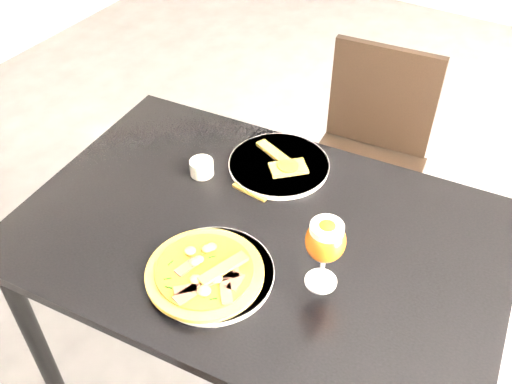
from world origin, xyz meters
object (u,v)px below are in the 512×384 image
Objects in this scene: pizza at (205,271)px; beer_glass at (325,241)px; chair_far at (366,158)px; dining_table at (258,254)px.

pizza is 1.45× the size of beer_glass.
chair_far is at bearing 103.40° from beer_glass.
pizza is 0.28m from beer_glass.
dining_table is 0.31m from beer_glass.
dining_table is 6.78× the size of beer_glass.
dining_table is at bearing -96.72° from chair_far.
dining_table is 1.46× the size of chair_far.
pizza is (-0.04, -0.94, 0.30)m from chair_far.
beer_glass is at bearing -23.29° from dining_table.
dining_table is at bearing 161.59° from beer_glass.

